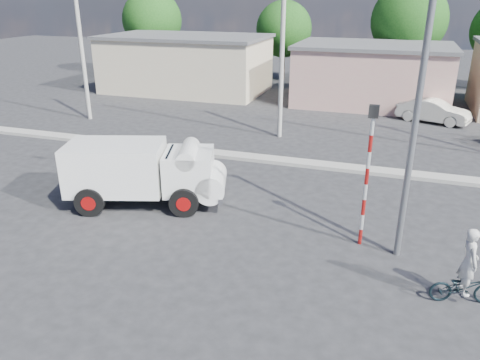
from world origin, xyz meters
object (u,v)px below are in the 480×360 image
(cyclist, at_px, (467,272))
(traffic_pole, at_px, (368,165))
(bicycle, at_px, (463,287))
(truck, at_px, (146,171))
(streetlight, at_px, (414,87))
(car_cream, at_px, (433,111))

(cyclist, bearing_deg, traffic_pole, 36.39)
(bicycle, xyz_separation_m, cyclist, (0.00, 0.00, 0.45))
(truck, relative_size, streetlight, 0.66)
(traffic_pole, xyz_separation_m, streetlight, (0.94, -0.30, 2.37))
(cyclist, xyz_separation_m, traffic_pole, (-2.69, 2.20, 1.72))
(truck, bearing_deg, traffic_pole, -21.56)
(bicycle, bearing_deg, traffic_pole, 36.39)
(cyclist, height_order, car_cream, cyclist)
(car_cream, distance_m, traffic_pole, 16.69)
(cyclist, bearing_deg, car_cream, -14.56)
(car_cream, bearing_deg, traffic_pole, -171.02)
(truck, relative_size, traffic_pole, 1.36)
(car_cream, bearing_deg, cyclist, -161.66)
(cyclist, bearing_deg, streetlight, 28.33)
(streetlight, bearing_deg, cyclist, -47.30)
(truck, xyz_separation_m, bicycle, (10.33, -2.72, -0.85))
(cyclist, distance_m, car_cream, 18.55)
(traffic_pole, height_order, streetlight, streetlight)
(car_cream, height_order, traffic_pole, traffic_pole)
(truck, distance_m, cyclist, 10.69)
(truck, bearing_deg, streetlight, -23.12)
(truck, xyz_separation_m, car_cream, (10.40, 15.82, -0.60))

